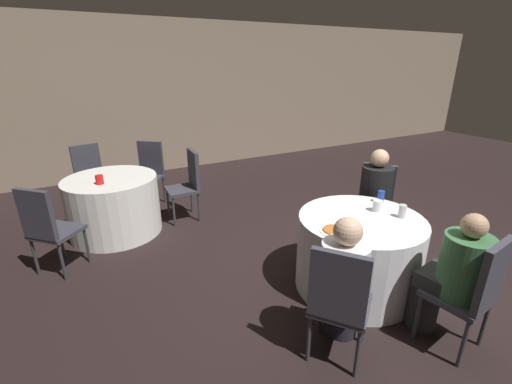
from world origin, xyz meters
TOP-DOWN VIEW (x-y plane):
  - ground_plane at (0.00, 0.00)m, footprint 16.00×16.00m
  - wall_back at (0.00, 4.59)m, footprint 16.00×0.06m
  - table_near at (-0.25, -0.13)m, footprint 1.14×1.14m
  - table_far at (-2.12, 2.19)m, footprint 1.11×1.11m
  - chair_near_southwest at (-1.03, -0.73)m, footprint 0.56×0.56m
  - chair_near_south at (-0.11, -1.11)m, footprint 0.45×0.46m
  - chair_near_northeast at (0.56, 0.45)m, footprint 0.56×0.56m
  - chair_far_north at (-2.30, 3.14)m, footprint 0.47×0.47m
  - chair_far_northeast at (-1.51, 2.94)m, footprint 0.56×0.56m
  - chair_far_southwest at (-2.80, 1.49)m, footprint 0.57×0.57m
  - chair_far_east at (-1.15, 2.15)m, footprint 0.42×0.41m
  - person_black_shirt at (0.42, 0.36)m, footprint 0.49×0.46m
  - person_white_shirt at (-0.89, -0.63)m, footprint 0.47×0.45m
  - person_green_jacket at (-0.13, -0.94)m, footprint 0.36×0.51m
  - pizza_plate_near at (-0.64, -0.21)m, footprint 0.25×0.25m
  - soda_can_blue at (0.19, 0.06)m, footprint 0.07×0.07m
  - soda_can_silver at (0.08, -0.28)m, footprint 0.07×0.07m
  - cup_near at (-0.01, -0.08)m, footprint 0.09×0.09m
  - cup_far at (-2.25, 2.00)m, footprint 0.09×0.09m

SIDE VIEW (x-z plane):
  - ground_plane at x=0.00m, z-range 0.00..0.00m
  - table_far at x=-2.12m, z-range 0.00..0.73m
  - table_near at x=-0.25m, z-range 0.00..0.73m
  - person_green_jacket at x=-0.13m, z-range 0.01..1.11m
  - chair_near_southwest at x=-1.03m, z-range 0.08..1.04m
  - chair_near_south at x=-0.11m, z-range 0.08..1.04m
  - chair_near_northeast at x=0.56m, z-range 0.08..1.04m
  - chair_far_north at x=-2.30m, z-range 0.08..1.04m
  - chair_far_northeast at x=-1.51m, z-range 0.08..1.04m
  - chair_far_southwest at x=-2.80m, z-range 0.08..1.04m
  - chair_far_east at x=-1.15m, z-range 0.08..1.04m
  - person_white_shirt at x=-0.89m, z-range 0.01..1.12m
  - person_black_shirt at x=0.42m, z-range 0.01..1.18m
  - pizza_plate_near at x=-0.64m, z-range 0.73..0.75m
  - cup_far at x=-2.25m, z-range 0.73..0.84m
  - cup_near at x=-0.01m, z-range 0.73..0.84m
  - soda_can_blue at x=0.19m, z-range 0.73..0.85m
  - soda_can_silver at x=0.08m, z-range 0.73..0.85m
  - wall_back at x=0.00m, z-range 0.00..2.80m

